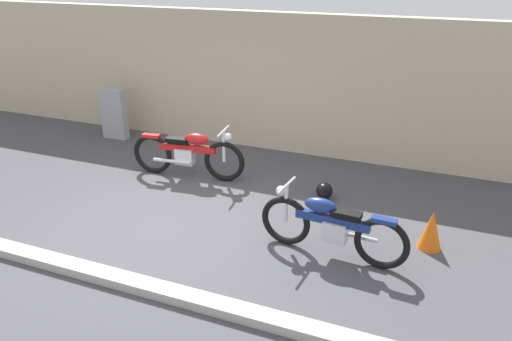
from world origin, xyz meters
TOP-DOWN VIEW (x-y plane):
  - ground_plane at (0.00, 0.00)m, footprint 40.00×40.00m
  - building_wall at (0.00, 3.78)m, footprint 18.00×0.30m
  - curb_strip at (0.00, -1.37)m, footprint 18.00×0.24m
  - stone_marker at (-3.09, 3.02)m, footprint 0.56×0.21m
  - helmet at (1.88, 1.83)m, footprint 0.27×0.27m
  - traffic_cone at (3.60, 0.90)m, footprint 0.32×0.32m
  - motorcycle_blue at (2.38, 0.22)m, footprint 2.01×0.56m
  - motorcycle_red at (-0.59, 1.77)m, footprint 2.10×0.59m

SIDE VIEW (x-z plane):
  - ground_plane at x=0.00m, z-range 0.00..0.00m
  - curb_strip at x=0.00m, z-range 0.00..0.12m
  - helmet at x=1.88m, z-range 0.00..0.27m
  - traffic_cone at x=3.60m, z-range 0.00..0.55m
  - motorcycle_blue at x=2.38m, z-range -0.02..0.89m
  - motorcycle_red at x=-0.59m, z-range -0.02..0.93m
  - stone_marker at x=-3.09m, z-range 0.00..1.08m
  - building_wall at x=0.00m, z-range 0.00..2.70m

